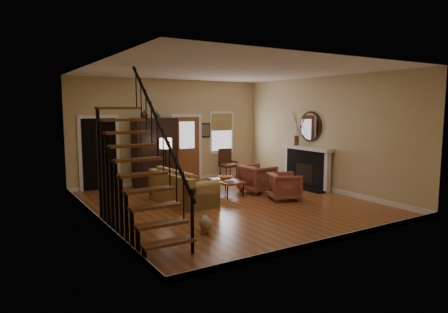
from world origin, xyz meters
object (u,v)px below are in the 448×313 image
armoire (155,152)px  coffee_table (227,187)px  side_chair (228,164)px  sofa (183,187)px  armchair_right (257,179)px  armchair_left (284,186)px  floor_lamp (166,165)px

armoire → coffee_table: size_ratio=1.96×
armoire → side_chair: 2.61m
sofa → armchair_right: (2.36, -0.01, 0.01)m
sofa → armchair_left: sofa is taller
coffee_table → armchair_right: bearing=-10.7°
coffee_table → floor_lamp: floor_lamp is taller
sofa → floor_lamp: size_ratio=1.35×
coffee_table → floor_lamp: size_ratio=0.70×
coffee_table → floor_lamp: bearing=132.7°
armchair_left → side_chair: bearing=15.5°
armchair_left → armoire: bearing=53.4°
armchair_right → side_chair: bearing=-14.0°
armchair_left → side_chair: (0.37, 3.34, 0.16)m
floor_lamp → armoire: bearing=87.9°
armoire → armchair_right: (2.13, -2.42, -0.66)m
armchair_left → armchair_right: bearing=24.3°
armoire → sofa: bearing=-95.6°
floor_lamp → side_chair: floor_lamp is taller
armoire → coffee_table: 2.68m
armchair_right → side_chair: size_ratio=0.85×
coffee_table → sofa: bearing=-173.5°
armchair_right → floor_lamp: floor_lamp is taller
side_chair → coffee_table: bearing=-123.5°
armchair_left → armchair_right: armchair_right is taller
coffee_table → armchair_right: size_ratio=1.24×
coffee_table → side_chair: 2.47m
sofa → coffee_table: size_ratio=1.93×
floor_lamp → sofa: bearing=-97.7°
armoire → floor_lamp: (-0.03, -0.91, -0.28)m
armchair_right → floor_lamp: 2.66m
armchair_left → sofa: bearing=86.7°
armoire → armchair_left: (2.18, -3.54, -0.70)m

